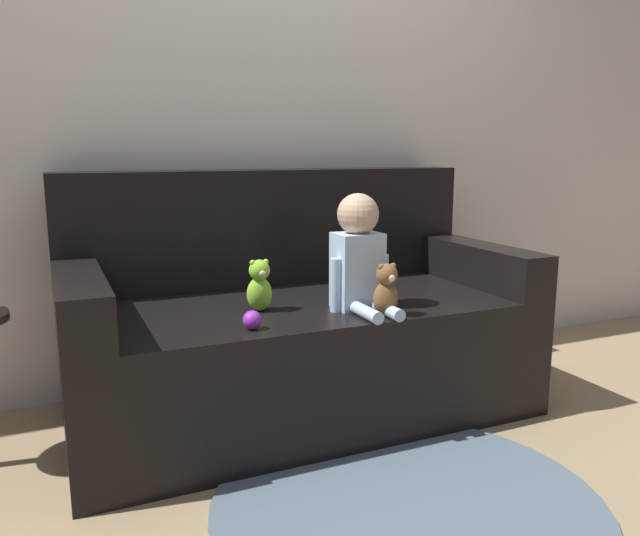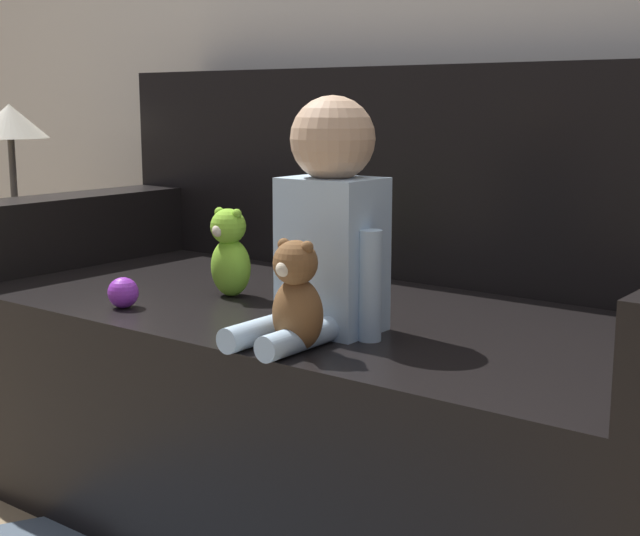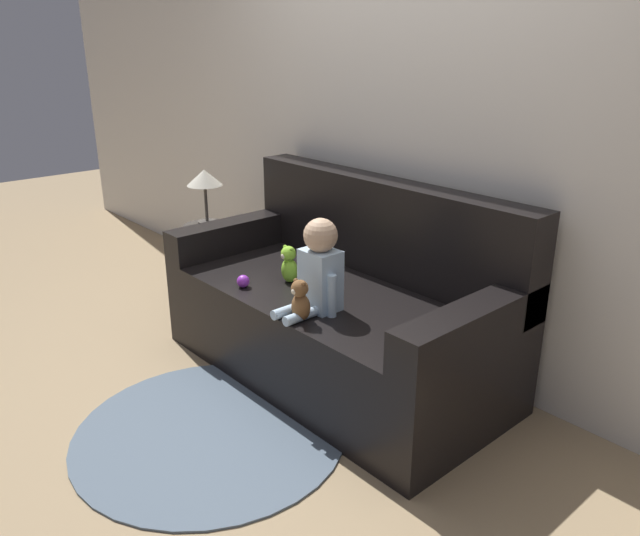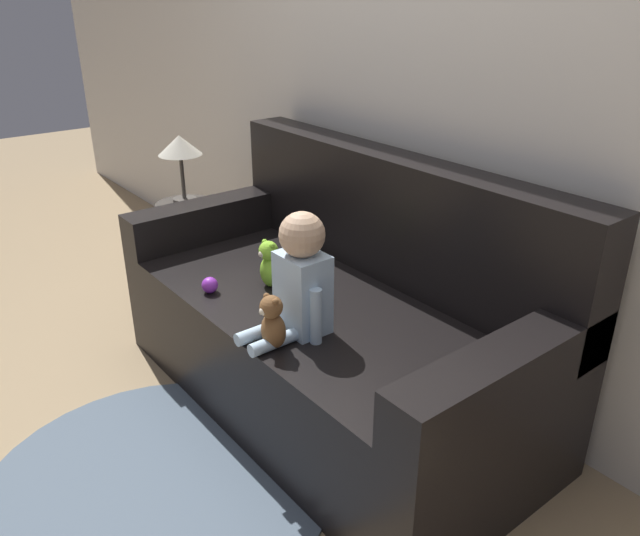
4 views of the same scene
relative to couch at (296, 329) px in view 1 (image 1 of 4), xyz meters
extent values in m
plane|color=#9E8460|center=(0.00, -0.06, -0.34)|extent=(12.00, 12.00, 0.00)
cube|color=silver|center=(0.00, 0.47, 0.96)|extent=(8.00, 0.05, 2.60)
cube|color=black|center=(0.00, -0.06, -0.10)|extent=(1.82, 0.88, 0.48)
cube|color=black|center=(0.00, 0.29, 0.39)|extent=(1.82, 0.18, 0.50)
cube|color=black|center=(-0.83, -0.06, 0.23)|extent=(0.16, 0.88, 0.18)
cube|color=black|center=(0.83, -0.06, 0.23)|extent=(0.16, 0.88, 0.18)
cube|color=silver|center=(0.14, -0.27, 0.28)|extent=(0.17, 0.14, 0.28)
sphere|color=tan|center=(0.14, -0.27, 0.50)|extent=(0.16, 0.16, 0.16)
cylinder|color=silver|center=(0.10, -0.43, 0.16)|extent=(0.05, 0.18, 0.05)
cylinder|color=silver|center=(0.18, -0.43, 0.16)|extent=(0.05, 0.18, 0.05)
cylinder|color=silver|center=(0.04, -0.29, 0.24)|extent=(0.04, 0.04, 0.20)
cylinder|color=silver|center=(0.24, -0.29, 0.24)|extent=(0.04, 0.04, 0.20)
ellipsoid|color=brown|center=(0.18, -0.42, 0.20)|extent=(0.09, 0.08, 0.13)
sphere|color=brown|center=(0.18, -0.43, 0.29)|extent=(0.08, 0.08, 0.08)
sphere|color=brown|center=(0.15, -0.43, 0.32)|extent=(0.02, 0.02, 0.02)
sphere|color=brown|center=(0.20, -0.43, 0.32)|extent=(0.02, 0.02, 0.02)
sphere|color=beige|center=(0.18, -0.46, 0.29)|extent=(0.03, 0.03, 0.03)
ellipsoid|color=#8CD133|center=(-0.21, -0.17, 0.20)|extent=(0.09, 0.08, 0.13)
sphere|color=#8CD133|center=(-0.21, -0.17, 0.30)|extent=(0.08, 0.08, 0.08)
sphere|color=#8CD133|center=(-0.24, -0.17, 0.32)|extent=(0.02, 0.02, 0.02)
sphere|color=#8CD133|center=(-0.19, -0.17, 0.32)|extent=(0.02, 0.02, 0.02)
sphere|color=beige|center=(-0.21, -0.20, 0.29)|extent=(0.03, 0.03, 0.03)
sphere|color=purple|center=(-0.31, -0.39, 0.17)|extent=(0.06, 0.06, 0.06)
cylinder|color=slate|center=(0.03, -0.83, -0.33)|extent=(1.21, 1.21, 0.01)
camera|label=1|loc=(-0.92, -2.31, 0.73)|focal=35.00mm
camera|label=2|loc=(1.11, -1.57, 0.56)|focal=50.00mm
camera|label=3|loc=(2.12, -2.03, 1.33)|focal=35.00mm
camera|label=4|loc=(1.67, -1.40, 1.24)|focal=35.00mm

